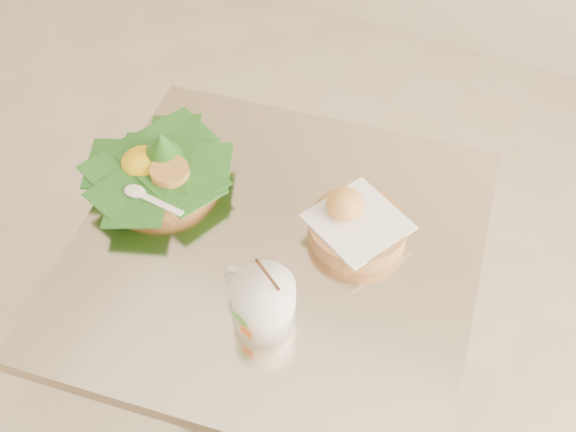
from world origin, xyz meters
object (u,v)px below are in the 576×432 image
at_px(cafe_table, 278,314).
at_px(bread_basket, 355,224).
at_px(coffee_mug, 262,301).
at_px(rice_basket, 159,166).

distance_m(cafe_table, bread_basket, 0.28).
distance_m(cafe_table, coffee_mug, 0.31).
bearing_deg(bread_basket, coffee_mug, -105.93).
bearing_deg(rice_basket, bread_basket, 5.98).
relative_size(rice_basket, coffee_mug, 1.53).
height_order(cafe_table, rice_basket, rice_basket).
xyz_separation_m(cafe_table, coffee_mug, (0.05, -0.14, 0.27)).
xyz_separation_m(rice_basket, bread_basket, (0.38, 0.04, -0.01)).
relative_size(cafe_table, rice_basket, 2.99).
distance_m(rice_basket, coffee_mug, 0.37).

